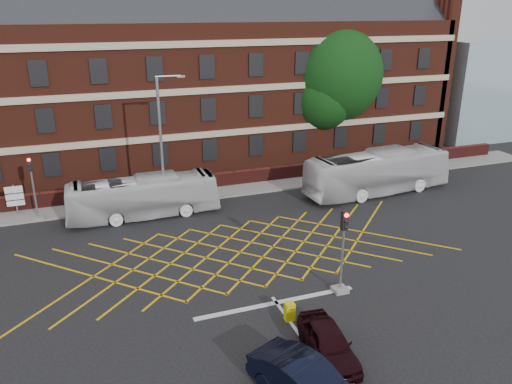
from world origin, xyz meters
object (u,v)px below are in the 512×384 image
object	(u,v)px
car_navy	(307,384)
deciduous_tree	(333,81)
bus_left	(143,197)
car_maroon	(328,343)
utility_cabinet	(290,312)
traffic_light_near	(342,259)
bus_right	(378,172)
direction_signs	(15,197)
street_lamp	(164,168)
traffic_light_far	(35,194)

from	to	relation	value
car_navy	deciduous_tree	xyz separation A→B (m)	(15.34, 27.46, 6.14)
bus_left	deciduous_tree	xyz separation A→B (m)	(18.34, 8.64, 5.54)
car_maroon	utility_cabinet	xyz separation A→B (m)	(-0.42, 2.83, -0.25)
car_navy	traffic_light_near	world-z (taller)	traffic_light_near
utility_cabinet	car_navy	bearing A→B (deg)	-106.38
bus_right	bus_left	bearing A→B (deg)	80.75
car_navy	car_maroon	size ratio (longest dim) A/B	1.20
bus_right	traffic_light_near	distance (m)	14.75
bus_right	traffic_light_near	xyz separation A→B (m)	(-9.35, -11.41, 0.16)
direction_signs	utility_cabinet	world-z (taller)	direction_signs
deciduous_tree	direction_signs	world-z (taller)	deciduous_tree
bus_right	car_maroon	xyz separation A→B (m)	(-12.21, -15.55, -0.93)
utility_cabinet	car_maroon	bearing A→B (deg)	-81.50
traffic_light_near	direction_signs	world-z (taller)	traffic_light_near
bus_left	deciduous_tree	bearing A→B (deg)	-64.79
bus_left	street_lamp	distance (m)	2.32
traffic_light_far	car_navy	bearing A→B (deg)	-64.95
car_maroon	deciduous_tree	xyz separation A→B (m)	(13.53, 25.55, 6.25)
street_lamp	utility_cabinet	world-z (taller)	street_lamp
bus_right	car_navy	bearing A→B (deg)	136.55
direction_signs	car_navy	bearing A→B (deg)	-63.18
car_navy	car_maroon	bearing A→B (deg)	23.84
deciduous_tree	traffic_light_near	world-z (taller)	deciduous_tree
bus_right	utility_cabinet	world-z (taller)	bus_right
bus_right	utility_cabinet	size ratio (longest dim) A/B	13.64
bus_left	traffic_light_far	size ratio (longest dim) A/B	2.31
bus_right	traffic_light_near	size ratio (longest dim) A/B	2.69
bus_right	traffic_light_far	size ratio (longest dim) A/B	2.69
bus_right	utility_cabinet	bearing A→B (deg)	130.53
traffic_light_far	bus_left	bearing A→B (deg)	-15.17
traffic_light_near	utility_cabinet	distance (m)	3.78
traffic_light_near	utility_cabinet	size ratio (longest dim) A/B	5.07
deciduous_tree	utility_cabinet	world-z (taller)	deciduous_tree
car_navy	direction_signs	world-z (taller)	direction_signs
bus_left	car_navy	bearing A→B (deg)	-170.95
bus_right	car_maroon	world-z (taller)	bus_right
bus_left	car_maroon	bearing A→B (deg)	-164.11
bus_right	direction_signs	bearing A→B (deg)	75.77
traffic_light_near	street_lamp	bearing A→B (deg)	115.79
car_navy	deciduous_tree	world-z (taller)	deciduous_tree
bus_right	deciduous_tree	world-z (taller)	deciduous_tree
car_maroon	traffic_light_far	xyz separation A→B (m)	(-11.45, 18.71, 1.09)
deciduous_tree	traffic_light_far	size ratio (longest dim) A/B	2.76
bus_right	car_maroon	distance (m)	19.79
car_maroon	traffic_light_near	xyz separation A→B (m)	(2.85, 4.14, 1.09)
bus_right	deciduous_tree	xyz separation A→B (m)	(1.32, 10.00, 5.31)
bus_left	car_maroon	world-z (taller)	bus_left
direction_signs	utility_cabinet	distance (m)	20.97
bus_left	traffic_light_near	size ratio (longest dim) A/B	2.31
bus_left	bus_right	world-z (taller)	bus_right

